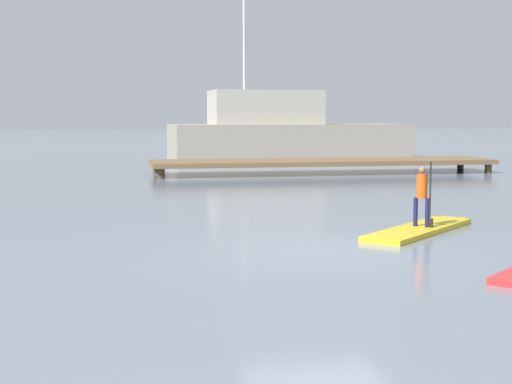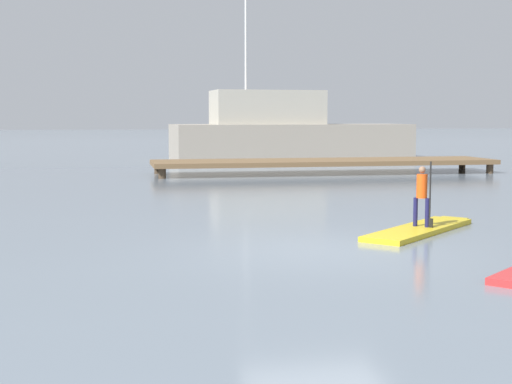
# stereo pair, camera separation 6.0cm
# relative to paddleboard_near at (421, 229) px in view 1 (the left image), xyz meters

# --- Properties ---
(ground_plane) EXTENTS (240.00, 240.00, 0.00)m
(ground_plane) POSITION_rel_paddleboard_near_xyz_m (-2.52, -1.58, -0.05)
(ground_plane) COLOR slate
(paddleboard_near) EXTENTS (3.17, 3.01, 0.10)m
(paddleboard_near) POSITION_rel_paddleboard_near_xyz_m (0.00, 0.00, 0.00)
(paddleboard_near) COLOR gold
(paddleboard_near) RESTS_ON ground
(paddler_child_solo) EXTENTS (0.33, 0.34, 1.30)m
(paddler_child_solo) POSITION_rel_paddleboard_near_xyz_m (0.02, 0.00, 0.73)
(paddler_child_solo) COLOR #19194C
(paddler_child_solo) RESTS_ON paddleboard_near
(fishing_boat_white_large) EXTENTS (12.91, 4.49, 11.99)m
(fishing_boat_white_large) POSITION_rel_paddleboard_near_xyz_m (3.36, 25.67, 1.31)
(fishing_boat_white_large) COLOR #9E9384
(fishing_boat_white_large) RESTS_ON ground
(floating_dock) EXTENTS (13.66, 3.00, 0.55)m
(floating_dock) POSITION_rel_paddleboard_near_xyz_m (2.43, 15.05, 0.41)
(floating_dock) COLOR brown
(floating_dock) RESTS_ON ground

